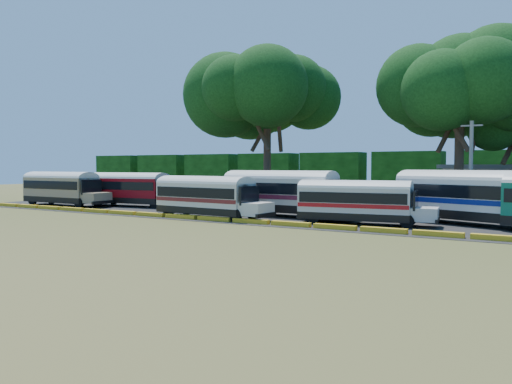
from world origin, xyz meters
The scene contains 13 objects.
ground centered at (0.00, 0.00, 0.00)m, with size 160.00×160.00×0.00m, color #344818.
asphalt_strip centered at (1.00, 12.00, 0.01)m, with size 64.00×24.00×0.02m, color black.
curb centered at (0.00, 1.00, 0.15)m, with size 53.70×0.45×0.30m.
treeline_backdrop centered at (0.00, 48.00, 3.00)m, with size 130.00×4.00×6.00m.
bus_beige centered at (-21.90, 4.21, 1.89)m, with size 10.04×2.55×3.30m.
bus_red centered at (-15.74, 7.13, 1.85)m, with size 10.01×3.33×3.23m.
bus_cream_west centered at (-3.19, 2.35, 1.76)m, with size 9.63×3.00×3.12m.
bus_cream_east centered at (1.09, 6.26, 1.99)m, with size 10.77×2.93×3.52m.
bus_white_red centered at (7.78, 4.20, 1.65)m, with size 9.11×3.39×2.92m.
bus_white_blue centered at (14.07, 7.78, 2.03)m, with size 11.17×6.19×3.59m.
tree_west centered at (-7.67, 19.18, 12.02)m, with size 11.75×11.75×16.38m.
tree_center centered at (11.51, 19.93, 11.29)m, with size 11.07×11.07×15.40m.
utility_pole centered at (13.19, 14.85, 3.80)m, with size 1.60×0.30×7.37m.
Camera 1 is at (18.95, -27.27, 3.86)m, focal length 35.00 mm.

